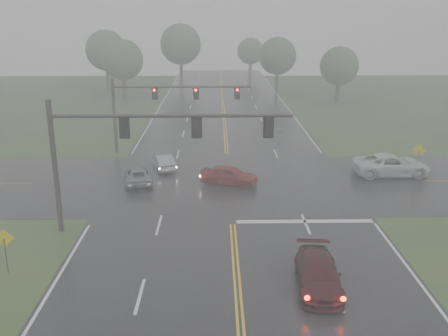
{
  "coord_description": "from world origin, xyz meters",
  "views": [
    {
      "loc": [
        -0.97,
        -14.06,
        12.39
      ],
      "look_at": [
        -0.49,
        16.0,
        3.03
      ],
      "focal_mm": 40.0,
      "sensor_mm": 36.0,
      "label": 1
    }
  ],
  "objects_px": {
    "sedan_maroon": "(317,287)",
    "pickup_white": "(390,175)",
    "signal_gantry_near": "(127,141)",
    "sedan_red": "(229,185)",
    "sedan_silver": "(164,169)",
    "signal_gantry_far": "(157,101)",
    "car_grey": "(138,183)"
  },
  "relations": [
    {
      "from": "sedan_red",
      "to": "pickup_white",
      "type": "bearing_deg",
      "value": -63.69
    },
    {
      "from": "sedan_maroon",
      "to": "sedan_silver",
      "type": "bearing_deg",
      "value": 119.82
    },
    {
      "from": "sedan_red",
      "to": "sedan_silver",
      "type": "relative_size",
      "value": 1.14
    },
    {
      "from": "sedan_maroon",
      "to": "car_grey",
      "type": "xyz_separation_m",
      "value": [
        -10.72,
        15.34,
        0.0
      ]
    },
    {
      "from": "sedan_maroon",
      "to": "signal_gantry_far",
      "type": "xyz_separation_m",
      "value": [
        -10.11,
        23.99,
        4.84
      ]
    },
    {
      "from": "pickup_white",
      "to": "signal_gantry_far",
      "type": "distance_m",
      "value": 21.09
    },
    {
      "from": "sedan_maroon",
      "to": "sedan_silver",
      "type": "distance_m",
      "value": 20.9
    },
    {
      "from": "sedan_red",
      "to": "signal_gantry_near",
      "type": "height_order",
      "value": "signal_gantry_near"
    },
    {
      "from": "car_grey",
      "to": "sedan_silver",
      "type": "bearing_deg",
      "value": -126.23
    },
    {
      "from": "car_grey",
      "to": "signal_gantry_near",
      "type": "xyz_separation_m",
      "value": [
        0.92,
        -8.74,
        5.5
      ]
    },
    {
      "from": "pickup_white",
      "to": "sedan_red",
      "type": "bearing_deg",
      "value": 97.43
    },
    {
      "from": "sedan_maroon",
      "to": "signal_gantry_near",
      "type": "height_order",
      "value": "signal_gantry_near"
    },
    {
      "from": "sedan_maroon",
      "to": "car_grey",
      "type": "bearing_deg",
      "value": 128.88
    },
    {
      "from": "sedan_maroon",
      "to": "signal_gantry_far",
      "type": "distance_m",
      "value": 26.48
    },
    {
      "from": "sedan_maroon",
      "to": "car_grey",
      "type": "relative_size",
      "value": 1.12
    },
    {
      "from": "sedan_maroon",
      "to": "pickup_white",
      "type": "height_order",
      "value": "pickup_white"
    },
    {
      "from": "signal_gantry_near",
      "to": "sedan_red",
      "type": "bearing_deg",
      "value": 53.71
    },
    {
      "from": "car_grey",
      "to": "signal_gantry_far",
      "type": "bearing_deg",
      "value": -105.53
    },
    {
      "from": "signal_gantry_far",
      "to": "sedan_red",
      "type": "bearing_deg",
      "value": -55.46
    },
    {
      "from": "signal_gantry_far",
      "to": "car_grey",
      "type": "bearing_deg",
      "value": -94.02
    },
    {
      "from": "sedan_silver",
      "to": "car_grey",
      "type": "xyz_separation_m",
      "value": [
        -1.59,
        -3.46,
        0.0
      ]
    },
    {
      "from": "sedan_red",
      "to": "sedan_silver",
      "type": "xyz_separation_m",
      "value": [
        -5.34,
        4.01,
        0.0
      ]
    },
    {
      "from": "sedan_silver",
      "to": "signal_gantry_far",
      "type": "bearing_deg",
      "value": -95.9
    },
    {
      "from": "sedan_silver",
      "to": "signal_gantry_near",
      "type": "distance_m",
      "value": 13.4
    },
    {
      "from": "pickup_white",
      "to": "signal_gantry_far",
      "type": "xyz_separation_m",
      "value": [
        -19.26,
        7.09,
        4.84
      ]
    },
    {
      "from": "pickup_white",
      "to": "signal_gantry_near",
      "type": "height_order",
      "value": "signal_gantry_near"
    },
    {
      "from": "sedan_silver",
      "to": "signal_gantry_far",
      "type": "xyz_separation_m",
      "value": [
        -0.99,
        5.19,
        4.84
      ]
    },
    {
      "from": "sedan_red",
      "to": "signal_gantry_near",
      "type": "bearing_deg",
      "value": 160.78
    },
    {
      "from": "car_grey",
      "to": "signal_gantry_near",
      "type": "relative_size",
      "value": 0.32
    },
    {
      "from": "pickup_white",
      "to": "signal_gantry_far",
      "type": "bearing_deg",
      "value": 67.99
    },
    {
      "from": "pickup_white",
      "to": "signal_gantry_near",
      "type": "bearing_deg",
      "value": 116.71
    },
    {
      "from": "car_grey",
      "to": "signal_gantry_far",
      "type": "height_order",
      "value": "signal_gantry_far"
    }
  ]
}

